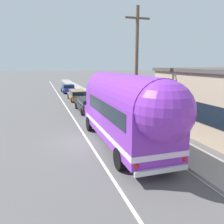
{
  "coord_description": "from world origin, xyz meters",
  "views": [
    {
      "loc": [
        -2.61,
        -12.95,
        4.62
      ],
      "look_at": [
        1.64,
        0.33,
        1.65
      ],
      "focal_mm": 36.2,
      "sensor_mm": 36.0,
      "label": 1
    }
  ],
  "objects_px": {
    "car_second": "(77,94)",
    "utility_pole": "(136,67)",
    "painted_bus": "(126,108)",
    "car_third": "(68,88)",
    "car_lead": "(88,104)"
  },
  "relations": [
    {
      "from": "utility_pole",
      "to": "car_second",
      "type": "height_order",
      "value": "utility_pole"
    },
    {
      "from": "car_third",
      "to": "painted_bus",
      "type": "bearing_deg",
      "value": -90.2
    },
    {
      "from": "painted_bus",
      "to": "car_second",
      "type": "distance_m",
      "value": 17.94
    },
    {
      "from": "painted_bus",
      "to": "car_second",
      "type": "xyz_separation_m",
      "value": [
        0.2,
        17.88,
        -1.51
      ]
    },
    {
      "from": "utility_pole",
      "to": "car_second",
      "type": "distance_m",
      "value": 14.45
    },
    {
      "from": "car_second",
      "to": "car_third",
      "type": "height_order",
      "value": "same"
    },
    {
      "from": "car_second",
      "to": "car_lead",
      "type": "bearing_deg",
      "value": -90.76
    },
    {
      "from": "painted_bus",
      "to": "car_second",
      "type": "relative_size",
      "value": 2.34
    },
    {
      "from": "car_second",
      "to": "car_third",
      "type": "relative_size",
      "value": 1.07
    },
    {
      "from": "car_second",
      "to": "utility_pole",
      "type": "bearing_deg",
      "value": -81.23
    },
    {
      "from": "utility_pole",
      "to": "car_lead",
      "type": "height_order",
      "value": "utility_pole"
    },
    {
      "from": "car_third",
      "to": "car_second",
      "type": "bearing_deg",
      "value": -89.27
    },
    {
      "from": "utility_pole",
      "to": "painted_bus",
      "type": "relative_size",
      "value": 0.78
    },
    {
      "from": "car_second",
      "to": "car_third",
      "type": "distance_m",
      "value": 8.44
    },
    {
      "from": "painted_bus",
      "to": "car_second",
      "type": "height_order",
      "value": "painted_bus"
    }
  ]
}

